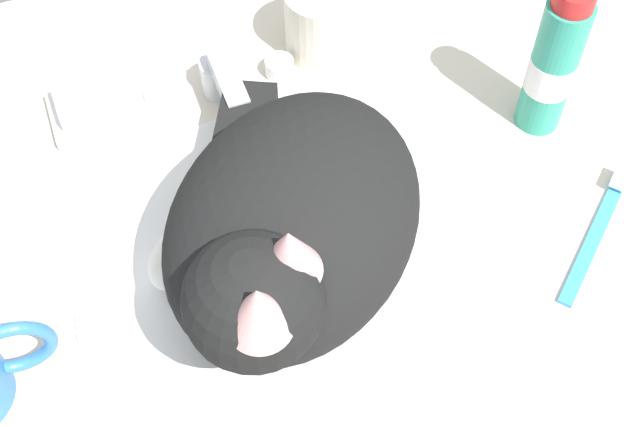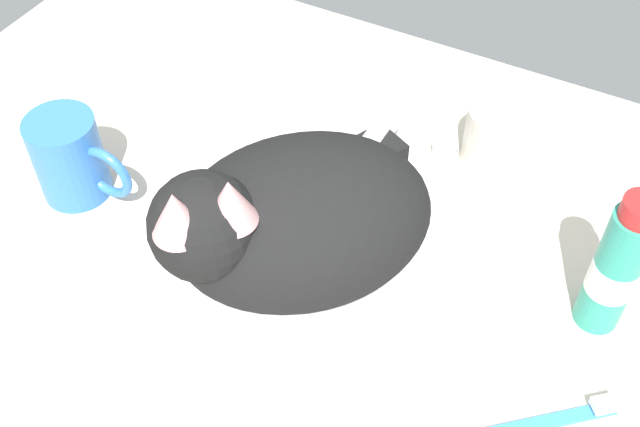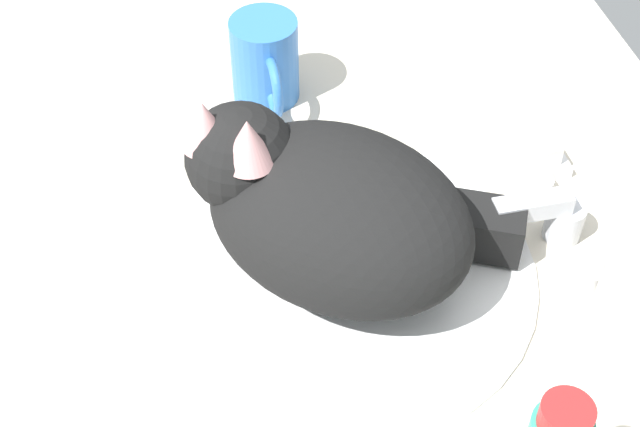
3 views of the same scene
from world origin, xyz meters
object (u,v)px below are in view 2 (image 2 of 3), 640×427
(cat, at_px, (289,218))
(rinse_cup, at_px, (498,136))
(coffee_mug, at_px, (71,158))
(faucet, at_px, (393,129))
(soap_bar, at_px, (311,90))
(toothpaste_bottle, at_px, (616,268))
(toothbrush, at_px, (545,421))

(cat, bearing_deg, rinse_cup, 63.94)
(cat, xyz_separation_m, coffee_mug, (-0.26, -0.01, -0.03))
(faucet, distance_m, soap_bar, 0.12)
(faucet, xyz_separation_m, soap_bar, (-0.12, 0.02, -0.00))
(cat, distance_m, soap_bar, 0.26)
(cat, height_order, coffee_mug, cat)
(soap_bar, height_order, toothpaste_bottle, toothpaste_bottle)
(cat, bearing_deg, faucet, 87.43)
(coffee_mug, relative_size, rinse_cup, 1.59)
(toothpaste_bottle, bearing_deg, rinse_cup, 134.89)
(cat, distance_m, coffee_mug, 0.26)
(faucet, bearing_deg, coffee_mug, -139.94)
(coffee_mug, distance_m, rinse_cup, 0.45)
(cat, distance_m, rinse_cup, 0.28)
(coffee_mug, bearing_deg, cat, 1.73)
(faucet, relative_size, soap_bar, 2.00)
(rinse_cup, distance_m, soap_bar, 0.23)
(toothbrush, bearing_deg, faucet, 135.08)
(soap_bar, bearing_deg, faucet, -9.62)
(soap_bar, bearing_deg, cat, -65.79)
(faucet, height_order, coffee_mug, coffee_mug)
(soap_bar, bearing_deg, rinse_cup, 2.54)
(soap_bar, relative_size, toothbrush, 0.61)
(cat, height_order, toothpaste_bottle, cat)
(faucet, distance_m, toothpaste_bottle, 0.30)
(soap_bar, xyz_separation_m, toothpaste_bottle, (0.38, -0.15, 0.05))
(coffee_mug, relative_size, toothbrush, 0.96)
(faucet, relative_size, cat, 0.44)
(faucet, relative_size, toothbrush, 1.21)
(coffee_mug, xyz_separation_m, toothpaste_bottle, (0.53, 0.10, 0.03))
(rinse_cup, bearing_deg, coffee_mug, -146.06)
(coffee_mug, xyz_separation_m, toothbrush, (0.52, -0.03, -0.04))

